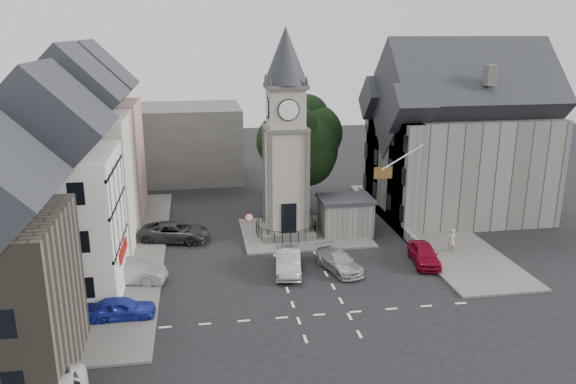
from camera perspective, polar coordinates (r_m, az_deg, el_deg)
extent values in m
plane|color=black|center=(38.36, 1.69, -8.47)|extent=(120.00, 120.00, 0.00)
cube|color=#595651|center=(43.63, -16.32, -5.93)|extent=(6.00, 30.00, 0.14)
cube|color=#595651|center=(48.86, 13.83, -3.34)|extent=(6.00, 26.00, 0.14)
cube|color=#595651|center=(45.86, 1.62, -4.14)|extent=(10.00, 8.00, 0.16)
cube|color=silver|center=(33.55, 3.52, -12.31)|extent=(20.00, 8.00, 0.01)
cube|color=#4C4944|center=(45.52, -0.23, -3.93)|extent=(4.20, 4.20, 0.70)
torus|color=black|center=(45.28, -0.23, -3.06)|extent=(4.86, 4.86, 0.06)
cube|color=gray|center=(44.22, -0.24, 1.37)|extent=(3.00, 3.00, 8.00)
cube|color=black|center=(43.66, 0.07, -2.67)|extent=(1.20, 0.25, 2.40)
cube|color=#4C4944|center=(43.37, -0.24, 6.49)|extent=(3.30, 3.30, 0.25)
cube|color=gray|center=(43.13, -0.25, 8.58)|extent=(2.70, 2.70, 3.20)
cylinder|color=white|center=(41.76, 0.06, 8.33)|extent=(1.50, 0.12, 1.50)
cube|color=#4C4944|center=(42.95, -0.25, 10.70)|extent=(3.10, 3.10, 0.30)
cone|color=#212329|center=(42.80, -0.25, 13.70)|extent=(3.40, 3.40, 4.20)
cube|color=#63625B|center=(45.68, 5.83, -2.55)|extent=(4.00, 3.00, 2.80)
cube|color=#212329|center=(45.21, 5.88, -0.69)|extent=(4.30, 3.30, 0.25)
cylinder|color=black|center=(49.96, 1.12, 0.13)|extent=(0.70, 0.70, 4.40)
cylinder|color=black|center=(42.51, -3.97, -4.16)|extent=(0.10, 0.10, 2.50)
cone|color=#A50C0C|center=(42.00, -3.99, -2.61)|extent=(0.70, 0.06, 0.70)
cone|color=white|center=(41.98, -3.99, -2.62)|extent=(0.54, 0.04, 0.54)
cube|color=tan|center=(52.14, -18.80, 3.12)|extent=(7.50, 7.00, 10.00)
cube|color=beige|center=(44.49, -20.36, 0.83)|extent=(7.50, 7.00, 10.00)
cube|color=silver|center=(37.13, -22.48, -3.13)|extent=(7.50, 7.00, 9.00)
cube|color=#4C4944|center=(63.58, -13.95, 4.80)|extent=(20.00, 10.00, 8.00)
cube|color=#63625B|center=(51.91, 16.95, 2.66)|extent=(14.00, 10.00, 9.00)
cube|color=#63625B|center=(46.33, 11.92, 1.45)|extent=(1.60, 4.40, 9.00)
cube|color=#63625B|center=(52.72, 9.22, 3.36)|extent=(1.60, 4.40, 9.00)
cube|color=#63625B|center=(49.51, 9.98, -2.39)|extent=(0.40, 16.00, 0.90)
cylinder|color=white|center=(41.94, 11.52, 3.46)|extent=(3.17, 0.10, 1.89)
plane|color=#B21414|center=(41.72, 9.63, 1.94)|extent=(1.40, 0.00, 1.40)
imported|color=#1C289E|center=(34.10, -16.61, -11.27)|extent=(3.88, 1.58, 1.32)
imported|color=gray|center=(38.42, -15.78, -7.81)|extent=(4.94, 2.64, 1.55)
imported|color=#2D2E30|center=(44.92, -11.38, -4.00)|extent=(5.85, 3.69, 1.51)
imported|color=gray|center=(38.60, 0.00, -7.05)|extent=(2.27, 4.85, 1.54)
imported|color=#A8ACB0|center=(39.06, 5.18, -7.03)|extent=(3.02, 4.80, 1.30)
imported|color=maroon|center=(41.06, 13.66, -6.15)|extent=(2.31, 4.44, 1.44)
imported|color=#AFA791|center=(43.41, 16.26, -4.80)|extent=(0.72, 0.51, 1.88)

